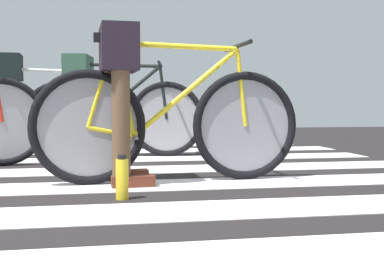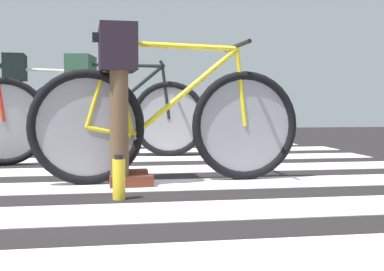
% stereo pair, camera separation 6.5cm
% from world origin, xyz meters
% --- Properties ---
extents(ground, '(18.00, 14.00, 0.02)m').
position_xyz_m(ground, '(0.00, 0.00, 0.01)').
color(ground, black).
extents(crosswalk_markings, '(5.40, 6.50, 0.00)m').
position_xyz_m(crosswalk_markings, '(0.06, -0.13, 0.02)').
color(crosswalk_markings, silver).
rests_on(crosswalk_markings, ground).
extents(bicycle_1_of_4, '(1.74, 0.52, 0.93)m').
position_xyz_m(bicycle_1_of_4, '(0.64, -0.01, 0.41)').
color(bicycle_1_of_4, black).
rests_on(bicycle_1_of_4, ground).
extents(cyclist_1_of_4, '(0.33, 0.42, 0.98)m').
position_xyz_m(cyclist_1_of_4, '(0.33, -0.03, 0.66)').
color(cyclist_1_of_4, brown).
rests_on(cyclist_1_of_4, ground).
extents(bicycle_3_of_4, '(1.72, 0.54, 0.93)m').
position_xyz_m(bicycle_3_of_4, '(0.32, 1.65, 0.41)').
color(bicycle_3_of_4, black).
rests_on(bicycle_3_of_4, ground).
extents(cyclist_3_of_4, '(0.37, 0.44, 0.96)m').
position_xyz_m(cyclist_3_of_4, '(0.01, 1.70, 0.64)').
color(cyclist_3_of_4, brown).
rests_on(cyclist_3_of_4, ground).
extents(bicycle_4_of_4, '(1.74, 0.52, 0.93)m').
position_xyz_m(bicycle_4_of_4, '(-0.42, 2.54, 0.41)').
color(bicycle_4_of_4, black).
rests_on(bicycle_4_of_4, ground).
extents(cyclist_4_of_4, '(0.33, 0.42, 1.03)m').
position_xyz_m(cyclist_4_of_4, '(-0.73, 2.52, 0.69)').
color(cyclist_4_of_4, '#A87A5B').
rests_on(cyclist_4_of_4, ground).
extents(water_bottle, '(0.07, 0.07, 0.24)m').
position_xyz_m(water_bottle, '(0.32, -0.54, 0.13)').
color(water_bottle, yellow).
rests_on(water_bottle, ground).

